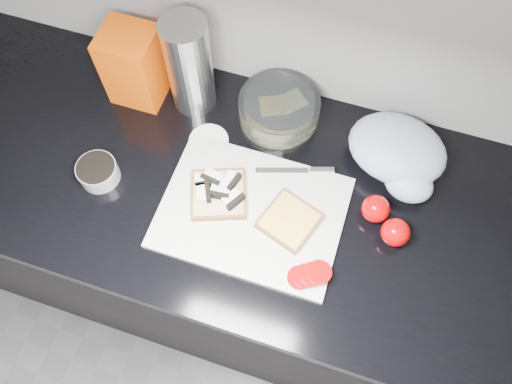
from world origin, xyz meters
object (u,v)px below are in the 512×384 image
at_px(cutting_board, 252,212).
at_px(glass_bowl, 279,111).
at_px(bread_bag, 134,65).
at_px(steel_canister, 189,66).

xyz_separation_m(cutting_board, glass_bowl, (-0.02, 0.26, 0.03)).
height_order(cutting_board, bread_bag, bread_bag).
relative_size(bread_bag, steel_canister, 0.77).
xyz_separation_m(cutting_board, steel_canister, (-0.23, 0.25, 0.12)).
distance_m(glass_bowl, bread_bag, 0.36).
bearing_deg(bread_bag, cutting_board, -32.69).
distance_m(cutting_board, bread_bag, 0.45).
height_order(cutting_board, steel_canister, steel_canister).
bearing_deg(glass_bowl, steel_canister, -178.85).
distance_m(bread_bag, steel_canister, 0.14).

